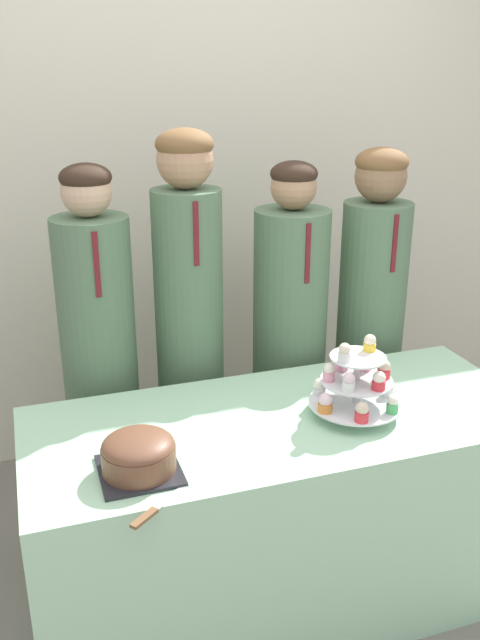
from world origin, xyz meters
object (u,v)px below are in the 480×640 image
(student_0, at_px, (101,373))
(student_3, at_px, (369,332))
(cupcake_stand, at_px, (356,382))
(cake_knife, at_px, (158,507))
(student_2, at_px, (289,352))
(round_cake, at_px, (139,453))
(student_1, at_px, (190,342))

(student_0, xyz_separation_m, student_3, (1.10, 0.00, 0.02))
(student_3, bearing_deg, cupcake_stand, -122.69)
(cake_knife, relative_size, student_2, 0.17)
(cake_knife, height_order, student_0, student_0)
(student_2, distance_m, student_3, 0.36)
(round_cake, bearing_deg, student_0, 90.90)
(student_1, relative_size, student_2, 1.09)
(cupcake_stand, xyz_separation_m, student_0, (-0.72, 0.59, -0.12))
(round_cake, relative_size, cupcake_stand, 0.74)
(cake_knife, distance_m, cupcake_stand, 0.76)
(cake_knife, xyz_separation_m, student_3, (1.08, 0.87, 0.01))
(cake_knife, distance_m, student_0, 0.87)
(student_1, xyz_separation_m, student_2, (0.41, 0.00, -0.10))
(cupcake_stand, distance_m, student_1, 0.71)
(round_cake, distance_m, cake_knife, 0.18)
(round_cake, height_order, cupcake_stand, cupcake_stand)
(round_cake, xyz_separation_m, cupcake_stand, (0.71, 0.11, 0.05))
(student_3, bearing_deg, student_0, -180.00)
(cake_knife, bearing_deg, round_cake, 56.25)
(round_cake, height_order, student_2, student_2)
(cupcake_stand, distance_m, student_3, 0.71)
(cake_knife, height_order, student_1, student_1)
(cupcake_stand, xyz_separation_m, student_1, (-0.38, 0.59, -0.05))
(student_1, distance_m, student_2, 0.42)
(student_1, relative_size, student_3, 1.06)
(round_cake, distance_m, student_3, 1.30)
(round_cake, height_order, student_0, student_0)
(student_1, xyz_separation_m, student_3, (0.76, -0.00, -0.06))
(cake_knife, relative_size, student_0, 0.16)
(student_0, bearing_deg, cupcake_stand, -39.44)
(cake_knife, xyz_separation_m, cupcake_stand, (0.70, 0.28, 0.11))
(cake_knife, xyz_separation_m, student_2, (0.72, 0.87, -0.03))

